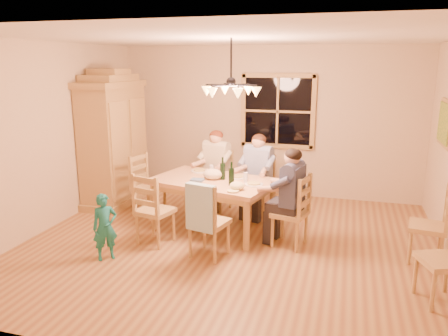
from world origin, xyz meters
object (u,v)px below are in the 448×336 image
(armoire, at_px, (114,143))
(chair_near_left, at_px, (155,221))
(chandelier, at_px, (231,89))
(adult_woman, at_px, (216,160))
(wine_bottle_b, at_px, (231,174))
(wine_bottle_a, at_px, (223,168))
(dining_table, at_px, (213,186))
(chair_far_left, at_px, (216,191))
(chair_spare_front, at_px, (441,275))
(chair_near_right, at_px, (209,233))
(chair_spare_back, at_px, (426,238))
(adult_plaid_man, at_px, (258,165))
(chair_far_right, at_px, (257,198))
(adult_slate_man, at_px, (291,185))
(child, at_px, (105,227))
(chair_end_left, at_px, (149,197))
(chair_end_right, at_px, (290,224))

(armoire, xyz_separation_m, chair_near_left, (1.42, -1.46, -0.75))
(chandelier, height_order, chair_near_left, chandelier)
(adult_woman, xyz_separation_m, wine_bottle_b, (0.57, -1.11, 0.08))
(wine_bottle_a, xyz_separation_m, wine_bottle_b, (0.20, -0.27, 0.00))
(dining_table, height_order, wine_bottle_a, wine_bottle_a)
(chair_far_left, relative_size, chair_spare_front, 1.00)
(dining_table, height_order, chair_near_right, chair_near_right)
(armoire, xyz_separation_m, chair_far_left, (1.80, 0.12, -0.75))
(wine_bottle_b, xyz_separation_m, chair_spare_back, (2.50, -0.08, -0.62))
(adult_woman, relative_size, adult_plaid_man, 1.00)
(chair_far_right, bearing_deg, chandelier, 97.46)
(chair_far_left, bearing_deg, chair_near_right, 117.90)
(adult_slate_man, bearing_deg, adult_woman, 63.43)
(chair_far_right, distance_m, chair_near_left, 1.80)
(chandelier, height_order, child, chandelier)
(wine_bottle_b, distance_m, chair_spare_back, 2.58)
(chandelier, distance_m, chair_near_left, 2.05)
(wine_bottle_a, distance_m, wine_bottle_b, 0.33)
(chair_end_left, height_order, chair_spare_front, same)
(chair_far_left, distance_m, chair_spare_back, 3.29)
(chair_end_right, bearing_deg, chair_far_left, 63.43)
(chair_end_left, bearing_deg, chair_spare_back, 95.25)
(chandelier, bearing_deg, wine_bottle_b, 102.74)
(dining_table, xyz_separation_m, wine_bottle_b, (0.34, -0.22, 0.27))
(chandelier, xyz_separation_m, chair_near_left, (-1.00, -0.23, -1.77))
(chair_end_left, bearing_deg, dining_table, 90.00)
(chair_end_right, height_order, chair_spare_back, same)
(chandelier, relative_size, adult_woman, 0.88)
(dining_table, distance_m, chair_far_left, 0.99)
(chair_far_left, distance_m, chair_near_left, 1.62)
(armoire, xyz_separation_m, chair_spare_front, (4.87, -2.06, -0.75))
(chandelier, relative_size, chair_spare_back, 0.78)
(chandelier, bearing_deg, chair_far_right, 84.00)
(dining_table, relative_size, child, 2.27)
(armoire, bearing_deg, chandelier, -27.08)
(child, distance_m, chair_spare_front, 3.83)
(dining_table, bearing_deg, chandelier, -49.89)
(adult_plaid_man, distance_m, adult_slate_man, 1.18)
(chandelier, bearing_deg, adult_plaid_man, 84.00)
(chandelier, xyz_separation_m, wine_bottle_a, (-0.26, 0.51, -1.15))
(chair_end_left, relative_size, adult_slate_man, 1.13)
(child, bearing_deg, wine_bottle_b, -2.60)
(child, bearing_deg, adult_plaid_man, 11.16)
(chair_near_left, distance_m, child, 0.75)
(chair_end_right, distance_m, chair_spare_front, 1.96)
(child, distance_m, chair_spare_back, 3.97)
(wine_bottle_b, bearing_deg, chair_spare_front, -22.95)
(wine_bottle_a, relative_size, child, 0.39)
(chair_near_left, distance_m, chair_spare_back, 3.47)
(chair_far_left, height_order, adult_slate_man, adult_slate_man)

